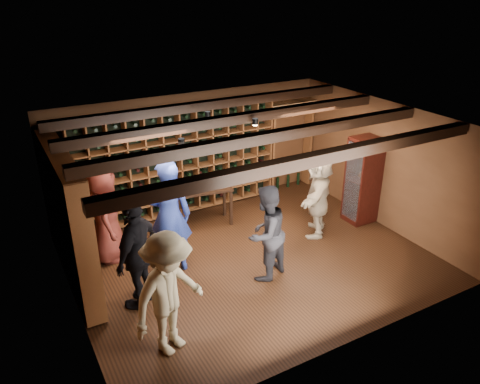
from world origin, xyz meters
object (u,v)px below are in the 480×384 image
man_blue_shirt (169,216)px  display_cabinet (362,182)px  guest_red_floral (105,213)px  guest_woman_black (137,253)px  guest_khaki (169,294)px  man_grey_suit (266,233)px  guest_beige (318,194)px  tasting_table (204,192)px

man_blue_shirt → display_cabinet: bearing=-164.0°
guest_red_floral → guest_woman_black: (0.08, -1.52, -0.01)m
man_blue_shirt → guest_khaki: 1.96m
display_cabinet → man_grey_suit: bearing=-164.4°
man_grey_suit → guest_red_floral: 2.79m
guest_red_floral → guest_beige: size_ratio=1.08×
display_cabinet → guest_woman_black: bearing=-174.4°
display_cabinet → guest_woman_black: 4.83m
man_grey_suit → tasting_table: size_ratio=1.45×
guest_khaki → guest_beige: guest_khaki is taller
guest_khaki → man_blue_shirt: bearing=45.0°
guest_khaki → tasting_table: bearing=34.2°
display_cabinet → man_grey_suit: 2.88m
display_cabinet → guest_beige: (-1.11, 0.00, -0.02)m
man_blue_shirt → guest_beige: man_blue_shirt is taller
display_cabinet → guest_khaki: (-4.76, -1.61, 0.03)m
guest_red_floral → guest_beige: (3.78, -1.04, -0.07)m
man_grey_suit → guest_red_floral: (-2.12, 1.82, 0.09)m
display_cabinet → tasting_table: 3.19m
guest_beige → guest_khaki: bearing=-23.1°
man_grey_suit → guest_khaki: 2.16m
guest_woman_black → guest_khaki: 1.14m
man_blue_shirt → guest_beige: (2.94, -0.20, -0.17)m
tasting_table → guest_woman_black: bearing=-126.8°
guest_red_floral → man_blue_shirt: bearing=-120.1°
display_cabinet → guest_woman_black: (-4.81, -0.47, 0.04)m
guest_woman_black → guest_khaki: bearing=49.2°
display_cabinet → man_grey_suit: size_ratio=1.07×
guest_beige → tasting_table: bearing=-85.2°
man_blue_shirt → man_grey_suit: (1.27, -0.98, -0.19)m
man_grey_suit → guest_beige: guest_beige is taller
man_blue_shirt → guest_khaki: size_ratio=1.14×
guest_red_floral → guest_beige: bearing=-90.8°
guest_beige → guest_woman_black: bearing=-39.6°
display_cabinet → guest_khaki: guest_khaki is taller
guest_red_floral → tasting_table: bearing=-65.8°
display_cabinet → tasting_table: size_ratio=1.54×
man_blue_shirt → guest_red_floral: (-0.85, 0.84, -0.10)m
display_cabinet → man_blue_shirt: bearing=177.1°
display_cabinet → guest_woman_black: guest_woman_black is taller
man_blue_shirt → guest_red_floral: man_blue_shirt is taller
guest_beige → tasting_table: 2.24m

